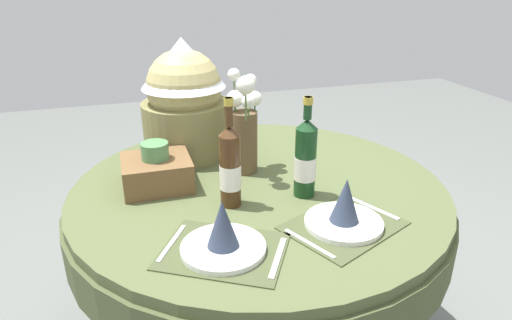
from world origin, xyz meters
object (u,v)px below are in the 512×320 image
at_px(dining_table, 259,215).
at_px(woven_basket_side_left, 157,171).
at_px(place_setting_left, 223,237).
at_px(place_setting_right, 344,213).
at_px(wine_bottle_left, 230,166).
at_px(flower_vase, 244,125).
at_px(wine_bottle_centre, 305,158).
at_px(gift_tub_back_left, 184,96).

bearing_deg(dining_table, woven_basket_side_left, 166.43).
height_order(place_setting_left, place_setting_right, same).
bearing_deg(wine_bottle_left, place_setting_left, -108.59).
bearing_deg(woven_basket_side_left, flower_vase, 6.16).
relative_size(wine_bottle_centre, gift_tub_back_left, 0.72).
bearing_deg(gift_tub_back_left, wine_bottle_centre, -56.66).
xyz_separation_m(wine_bottle_left, gift_tub_back_left, (-0.07, 0.49, 0.11)).
bearing_deg(place_setting_left, woven_basket_side_left, 105.88).
relative_size(place_setting_right, wine_bottle_centre, 1.19).
bearing_deg(flower_vase, wine_bottle_left, -115.50).
bearing_deg(flower_vase, place_setting_left, -112.04).
bearing_deg(place_setting_right, woven_basket_side_left, 139.32).
height_order(dining_table, wine_bottle_left, wine_bottle_left).
relative_size(flower_vase, gift_tub_back_left, 0.82).
xyz_separation_m(place_setting_left, wine_bottle_left, (0.09, 0.26, 0.09)).
xyz_separation_m(place_setting_right, wine_bottle_centre, (-0.04, 0.23, 0.09)).
relative_size(place_setting_left, wine_bottle_centre, 1.21).
distance_m(place_setting_right, wine_bottle_centre, 0.25).
bearing_deg(place_setting_left, gift_tub_back_left, 88.37).
bearing_deg(flower_vase, wine_bottle_centre, -60.30).
xyz_separation_m(dining_table, place_setting_left, (-0.22, -0.38, 0.18)).
bearing_deg(wine_bottle_left, place_setting_right, -38.39).
distance_m(place_setting_right, wine_bottle_left, 0.39).
bearing_deg(dining_table, place_setting_left, -120.23).
height_order(place_setting_right, wine_bottle_left, wine_bottle_left).
distance_m(place_setting_left, woven_basket_side_left, 0.49).
bearing_deg(wine_bottle_centre, dining_table, 134.05).
distance_m(place_setting_left, flower_vase, 0.56).
relative_size(dining_table, wine_bottle_left, 3.76).
height_order(wine_bottle_centre, woven_basket_side_left, wine_bottle_centre).
xyz_separation_m(place_setting_left, woven_basket_side_left, (-0.13, 0.47, 0.01)).
bearing_deg(gift_tub_back_left, woven_basket_side_left, -118.81).
bearing_deg(place_setting_left, wine_bottle_centre, 36.03).
bearing_deg(wine_bottle_centre, wine_bottle_left, 178.71).
bearing_deg(woven_basket_side_left, wine_bottle_centre, -24.10).
xyz_separation_m(gift_tub_back_left, woven_basket_side_left, (-0.15, -0.28, -0.19)).
bearing_deg(place_setting_right, wine_bottle_left, 141.61).
relative_size(dining_table, place_setting_right, 3.32).
bearing_deg(place_setting_right, wine_bottle_centre, 98.94).
bearing_deg(wine_bottle_left, wine_bottle_centre, -1.29).
height_order(wine_bottle_left, gift_tub_back_left, gift_tub_back_left).
bearing_deg(gift_tub_back_left, wine_bottle_left, -82.37).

